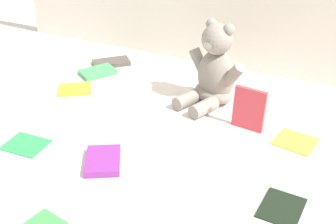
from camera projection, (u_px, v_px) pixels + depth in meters
ground_plane at (178, 125)px, 1.32m from camera, size 3.20×3.20×0.00m
teddy_bear at (214, 73)px, 1.40m from camera, size 0.22×0.22×0.26m
book_case_0 at (75, 89)px, 1.50m from camera, size 0.14×0.13×0.01m
book_case_2 at (249, 109)px, 1.27m from camera, size 0.10×0.04×0.13m
book_case_3 at (26, 144)px, 1.22m from camera, size 0.12×0.10×0.01m
book_case_4 at (98, 72)px, 1.62m from camera, size 0.13×0.15×0.02m
book_case_5 at (296, 141)px, 1.24m from camera, size 0.12×0.12×0.01m
book_case_7 at (111, 63)px, 1.69m from camera, size 0.15×0.15×0.02m
book_case_9 at (103, 161)px, 1.15m from camera, size 0.13×0.15×0.02m
book_case_10 at (282, 207)px, 1.01m from camera, size 0.10×0.12×0.01m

